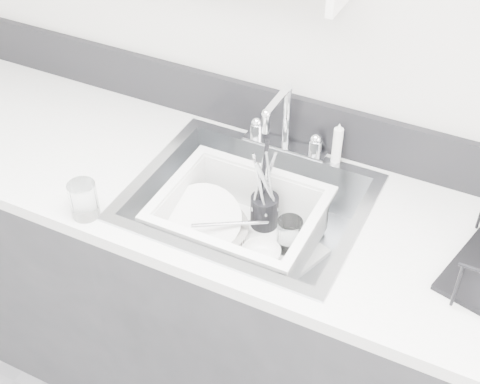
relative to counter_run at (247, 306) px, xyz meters
The scene contains 12 objects.
counter_run is the anchor object (origin of this frame).
backsplash 0.62m from the counter_run, 90.00° to the left, with size 3.20×0.02×0.16m, color black.
sink 0.37m from the counter_run, ahead, with size 0.64×0.52×0.20m, color silver, non-canonical shape.
faucet 0.58m from the counter_run, 90.00° to the left, with size 0.26×0.18×0.23m.
side_sprayer 0.61m from the counter_run, 57.89° to the left, with size 0.03×0.03×0.14m, color white.
wash_tub 0.38m from the counter_run, 116.88° to the right, with size 0.44×0.36×0.17m, color white, non-canonical shape.
plate_stack 0.36m from the counter_run, 161.43° to the right, with size 0.27×0.26×0.11m.
utensil_cup 0.37m from the counter_run, 76.75° to the left, with size 0.08×0.08×0.28m.
ladle 0.35m from the counter_run, behind, with size 0.25×0.09×0.07m, color silver, non-canonical shape.
tumbler_in_tub 0.38m from the counter_run, ahead, with size 0.07×0.07×0.10m, color white.
tumbler_counter 0.67m from the counter_run, 144.80° to the right, with size 0.07×0.07×0.10m, color white.
bowl_small 0.34m from the counter_run, 39.56° to the right, with size 0.11×0.11×0.03m, color white.
Camera 1 is at (0.60, -0.06, 2.13)m, focal length 50.00 mm.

